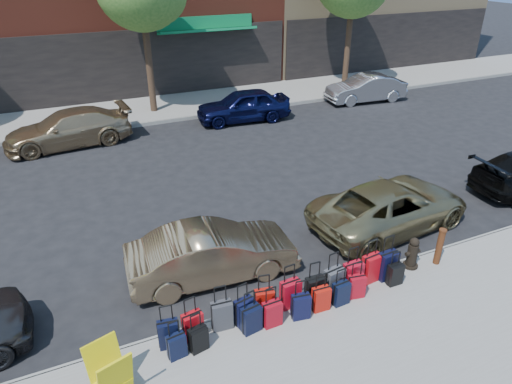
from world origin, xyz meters
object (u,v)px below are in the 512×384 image
fire_hydrant (412,254)px  display_rack (111,374)px  bollard (440,246)px  car_far_2 (243,105)px  car_far_1 (68,129)px  suitcase_front_5 (290,294)px  car_far_3 (366,88)px  car_near_1 (213,253)px  car_near_2 (390,206)px

fire_hydrant → display_rack: display_rack is taller
bollard → fire_hydrant: bearing=166.7°
fire_hydrant → display_rack: bearing=-175.0°
fire_hydrant → car_far_2: size_ratio=0.19×
bollard → car_far_1: (-7.24, 11.84, 0.05)m
suitcase_front_5 → car_far_3: car_far_3 is taller
car_far_2 → car_far_3: (6.71, 0.23, -0.04)m
suitcase_front_5 → car_near_1: car_near_1 is taller
car_far_1 → car_far_3: bearing=85.9°
car_near_2 → fire_hydrant: bearing=149.6°
car_near_1 → car_far_2: car_far_2 is taller
fire_hydrant → bollard: size_ratio=0.84×
bollard → display_rack: bearing=-175.4°
display_rack → fire_hydrant: bearing=-10.4°
display_rack → car_far_1: (0.28, 12.45, 0.02)m
suitcase_front_5 → car_far_2: bearing=68.1°
car_far_1 → bollard: bearing=26.8°
display_rack → car_far_3: (14.24, 12.59, -0.00)m
bollard → car_near_2: bearing=84.7°
car_near_2 → car_far_1: (-7.42, 9.85, 0.04)m
car_far_1 → car_far_2: car_far_2 is taller
bollard → car_far_1: bearing=121.4°
car_far_2 → bollard: bearing=5.6°
car_far_2 → fire_hydrant: bearing=2.4°
suitcase_front_5 → car_near_2: bearing=21.2°
suitcase_front_5 → car_far_2: 12.25m
display_rack → car_far_2: bearing=41.9°
display_rack → car_near_2: (7.70, 2.60, -0.02)m
car_near_1 → car_far_2: (4.91, 9.85, 0.06)m
fire_hydrant → car_far_3: (7.37, 11.83, 0.15)m
display_rack → car_near_1: car_near_1 is taller
car_far_1 → suitcase_front_5: bearing=11.5°
bollard → car_far_3: (6.72, 11.98, 0.03)m
car_far_2 → car_far_3: 6.71m
suitcase_front_5 → car_far_1: 12.19m
car_near_2 → car_far_1: car_far_1 is taller
suitcase_front_5 → fire_hydrant: (3.20, 0.02, 0.05)m
car_near_1 → car_far_3: 15.38m
bollard → car_near_2: 1.99m
suitcase_front_5 → car_near_2: 4.44m
suitcase_front_5 → car_far_1: car_far_1 is taller
car_far_2 → car_far_3: size_ratio=1.03×
fire_hydrant → bollard: 0.67m
suitcase_front_5 → bollard: suitcase_front_5 is taller
suitcase_front_5 → car_far_3: 15.88m
bollard → display_rack: display_rack is taller
bollard → car_near_2: (0.18, 1.99, 0.01)m
car_near_1 → car_far_2: bearing=-22.7°
suitcase_front_5 → bollard: size_ratio=1.06×
car_near_1 → car_far_3: size_ratio=0.96×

